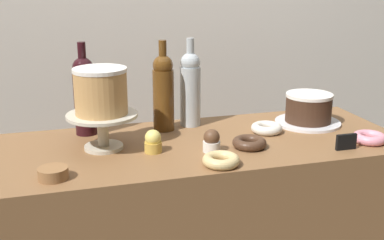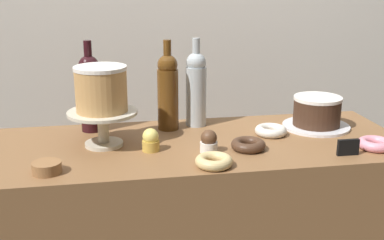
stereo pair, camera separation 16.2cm
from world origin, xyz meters
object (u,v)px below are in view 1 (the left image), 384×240
(cupcake_chocolate, at_px, (212,141))
(cake_stand_pedestal, at_px, (103,125))
(cookie_stack, at_px, (53,173))
(donut_chocolate, at_px, (249,143))
(price_sign_chalkboard, at_px, (346,142))
(chocolate_round_cake, at_px, (309,108))
(wine_bottle_clear, at_px, (190,87))
(donut_pink, at_px, (369,138))
(donut_sugar, at_px, (267,128))
(wine_bottle_amber, at_px, (163,91))
(donut_glazed, at_px, (221,160))
(wine_bottle_dark_red, at_px, (84,94))
(cupcake_lemon, at_px, (153,142))
(white_layer_cake, at_px, (101,91))

(cupcake_chocolate, bearing_deg, cake_stand_pedestal, 159.51)
(cupcake_chocolate, xyz_separation_m, cookie_stack, (-0.49, -0.09, -0.02))
(donut_chocolate, height_order, price_sign_chalkboard, price_sign_chalkboard)
(chocolate_round_cake, relative_size, wine_bottle_clear, 0.53)
(donut_pink, distance_m, donut_chocolate, 0.41)
(donut_sugar, distance_m, price_sign_chalkboard, 0.29)
(cake_stand_pedestal, bearing_deg, wine_bottle_amber, 31.63)
(price_sign_chalkboard, bearing_deg, donut_glazed, -177.73)
(donut_chocolate, xyz_separation_m, price_sign_chalkboard, (0.29, -0.10, 0.01))
(wine_bottle_dark_red, bearing_deg, price_sign_chalkboard, -26.71)
(cupcake_lemon, height_order, donut_pink, cupcake_lemon)
(donut_pink, relative_size, price_sign_chalkboard, 1.60)
(chocolate_round_cake, height_order, wine_bottle_amber, wine_bottle_amber)
(donut_pink, xyz_separation_m, price_sign_chalkboard, (-0.12, -0.04, 0.01))
(cookie_stack, bearing_deg, cupcake_chocolate, 9.98)
(price_sign_chalkboard, bearing_deg, cupcake_chocolate, 166.45)
(white_layer_cake, xyz_separation_m, wine_bottle_dark_red, (-0.04, 0.17, -0.05))
(donut_pink, distance_m, cookie_stack, 1.03)
(wine_bottle_amber, height_order, cookie_stack, wine_bottle_amber)
(cake_stand_pedestal, height_order, donut_pink, cake_stand_pedestal)
(wine_bottle_clear, distance_m, cupcake_chocolate, 0.31)
(donut_sugar, height_order, price_sign_chalkboard, price_sign_chalkboard)
(cake_stand_pedestal, xyz_separation_m, donut_pink, (0.87, -0.18, -0.07))
(wine_bottle_clear, bearing_deg, white_layer_cake, -153.26)
(white_layer_cake, distance_m, donut_sugar, 0.61)
(chocolate_round_cake, bearing_deg, donut_glazed, -146.07)
(donut_chocolate, bearing_deg, donut_sugar, 47.20)
(wine_bottle_dark_red, relative_size, cupcake_chocolate, 4.38)
(cookie_stack, bearing_deg, donut_chocolate, 8.12)
(cupcake_chocolate, xyz_separation_m, price_sign_chalkboard, (0.42, -0.10, -0.01))
(cupcake_chocolate, distance_m, cookie_stack, 0.50)
(wine_bottle_clear, distance_m, wine_bottle_dark_red, 0.38)
(cake_stand_pedestal, relative_size, donut_glazed, 2.03)
(wine_bottle_clear, relative_size, donut_chocolate, 2.91)
(cupcake_chocolate, bearing_deg, chocolate_round_cake, 22.74)
(white_layer_cake, bearing_deg, cookie_stack, -127.67)
(wine_bottle_amber, bearing_deg, cupcake_chocolate, -70.32)
(white_layer_cake, xyz_separation_m, cupcake_chocolate, (0.33, -0.12, -0.16))
(cupcake_chocolate, bearing_deg, cookie_stack, -170.02)
(donut_chocolate, distance_m, cookie_stack, 0.63)
(wine_bottle_dark_red, relative_size, donut_pink, 2.91)
(cake_stand_pedestal, xyz_separation_m, cupcake_lemon, (0.15, -0.08, -0.05))
(wine_bottle_amber, xyz_separation_m, donut_glazed, (0.09, -0.39, -0.13))
(wine_bottle_dark_red, height_order, cookie_stack, wine_bottle_dark_red)
(white_layer_cake, distance_m, cupcake_chocolate, 0.38)
(cake_stand_pedestal, relative_size, price_sign_chalkboard, 3.25)
(cake_stand_pedestal, bearing_deg, donut_glazed, -37.17)
(wine_bottle_clear, distance_m, cupcake_lemon, 0.33)
(wine_bottle_dark_red, distance_m, cookie_stack, 0.42)
(wine_bottle_clear, height_order, cupcake_chocolate, wine_bottle_clear)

